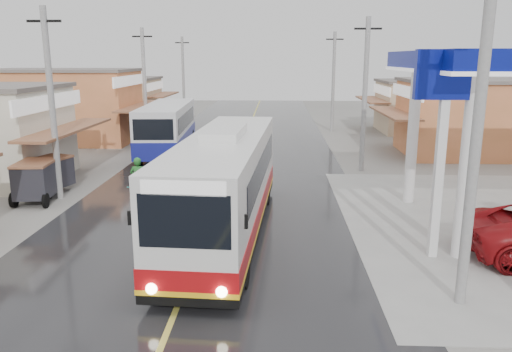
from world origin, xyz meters
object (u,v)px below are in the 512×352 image
at_px(cyclist, 140,192).
at_px(tricycle_near, 36,179).
at_px(second_bus, 167,128).
at_px(coach_bus, 226,184).
at_px(tricycle_far, 49,173).

height_order(cyclist, tricycle_near, cyclist).
distance_m(second_bus, tricycle_near, 11.57).
height_order(coach_bus, tricycle_near, coach_bus).
bearing_deg(second_bus, cyclist, -86.29).
bearing_deg(cyclist, second_bus, 100.33).
height_order(second_bus, tricycle_far, second_bus).
height_order(second_bus, tricycle_near, second_bus).
xyz_separation_m(second_bus, cyclist, (1.46, -11.95, -0.96)).
xyz_separation_m(coach_bus, cyclist, (-3.73, 2.70, -1.06)).
relative_size(coach_bus, cyclist, 5.48).
bearing_deg(tricycle_far, second_bus, 87.10).
height_order(tricycle_near, tricycle_far, tricycle_near).
height_order(coach_bus, cyclist, coach_bus).
bearing_deg(cyclist, coach_bus, -32.45).
distance_m(second_bus, cyclist, 12.07).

